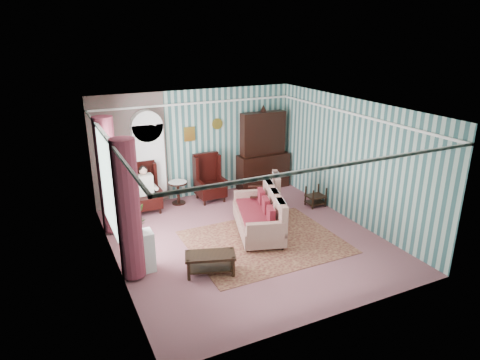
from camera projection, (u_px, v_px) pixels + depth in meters
name	position (u px, v px, depth m)	size (l,w,h in m)	color
floor	(246.00, 239.00, 9.41)	(6.00, 6.00, 0.00)	#894F56
room_shell	(215.00, 153.00, 8.64)	(5.53, 6.02, 2.91)	#34605E
bookcase	(149.00, 164.00, 10.90)	(0.80, 0.28, 2.24)	white
dresser_hutch	(263.00, 148.00, 12.11)	(1.50, 0.56, 2.36)	black
wingback_left	(145.00, 188.00, 10.63)	(0.76, 0.80, 1.25)	black
wingback_right	(210.00, 178.00, 11.35)	(0.76, 0.80, 1.25)	black
seated_woman	(145.00, 190.00, 10.65)	(0.44, 0.40, 1.18)	beige
round_side_table	(178.00, 193.00, 11.24)	(0.50, 0.50, 0.60)	black
nest_table	(316.00, 196.00, 11.10)	(0.45, 0.38, 0.54)	black
plant_stand	(139.00, 252.00, 8.05)	(0.55, 0.35, 0.80)	white
rug	(264.00, 242.00, 9.28)	(3.20, 2.60, 0.01)	#4A1918
sofa	(258.00, 211.00, 9.56)	(2.00, 0.89, 1.04)	#B7AB8E
floral_armchair	(263.00, 194.00, 10.55)	(0.85, 0.72, 1.04)	#B9AA8F
coffee_table	(210.00, 264.00, 8.03)	(0.93, 0.45, 0.41)	black
potted_plant_a	(136.00, 226.00, 7.73)	(0.37, 0.32, 0.41)	#1F4B17
potted_plant_b	(137.00, 217.00, 7.94)	(0.29, 0.23, 0.53)	#174B1B
potted_plant_c	(129.00, 222.00, 7.85)	(0.24, 0.24, 0.44)	#265219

